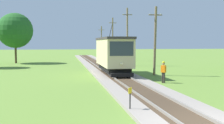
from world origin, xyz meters
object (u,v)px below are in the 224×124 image
object	(u,v)px
red_tram	(113,54)
track_worker	(163,71)
utility_pole_near_tram	(155,40)
utility_pole_far	(113,39)
utility_pole_distant	(101,41)
tree_left_near	(15,31)
utility_pole_mid	(127,36)
trackside_signal_marker	(130,98)

from	to	relation	value
red_tram	track_worker	world-z (taller)	red_tram
red_tram	utility_pole_near_tram	size ratio (longest dim) A/B	1.24
utility_pole_near_tram	utility_pole_far	size ratio (longest dim) A/B	0.87
utility_pole_distant	tree_left_near	size ratio (longest dim) A/B	0.90
utility_pole_mid	trackside_signal_marker	distance (m)	26.93
trackside_signal_marker	tree_left_near	size ratio (longest dim) A/B	0.15
utility_pole_far	trackside_signal_marker	world-z (taller)	utility_pole_far
red_tram	utility_pole_mid	distance (m)	11.99
utility_pole_mid	trackside_signal_marker	bearing A→B (deg)	-102.97
utility_pole_near_tram	tree_left_near	size ratio (longest dim) A/B	0.85
utility_pole_distant	trackside_signal_marker	size ratio (longest dim) A/B	6.13
utility_pole_distant	utility_pole_near_tram	bearing A→B (deg)	-90.00
utility_pole_mid	utility_pole_far	distance (m)	11.82
utility_pole_distant	red_tram	bearing A→B (deg)	-96.07
track_worker	tree_left_near	distance (m)	29.73
utility_pole_far	utility_pole_mid	bearing A→B (deg)	-90.00
utility_pole_near_tram	utility_pole_distant	world-z (taller)	utility_pole_distant
utility_pole_near_tram	utility_pole_distant	size ratio (longest dim) A/B	0.95
utility_pole_near_tram	track_worker	distance (m)	5.76
utility_pole_mid	utility_pole_distant	world-z (taller)	utility_pole_mid
utility_pole_distant	track_worker	size ratio (longest dim) A/B	4.05
red_tram	trackside_signal_marker	distance (m)	15.12
utility_pole_near_tram	utility_pole_far	world-z (taller)	utility_pole_far
red_tram	utility_pole_mid	world-z (taller)	utility_pole_mid
utility_pole_mid	tree_left_near	size ratio (longest dim) A/B	1.03
utility_pole_mid	utility_pole_near_tram	bearing A→B (deg)	-90.00
utility_pole_near_tram	track_worker	bearing A→B (deg)	-101.15
utility_pole_near_tram	utility_pole_distant	distance (m)	39.06
utility_pole_near_tram	utility_pole_far	xyz separation A→B (m)	(0.00, 23.91, 0.52)
utility_pole_distant	tree_left_near	world-z (taller)	tree_left_near
utility_pole_distant	trackside_signal_marker	world-z (taller)	utility_pole_distant
utility_pole_far	trackside_signal_marker	xyz separation A→B (m)	(-5.99, -37.84, -3.38)
utility_pole_near_tram	utility_pole_mid	xyz separation A→B (m)	(0.00, 12.08, 0.70)
red_tram	utility_pole_near_tram	bearing A→B (deg)	-13.67
utility_pole_near_tram	trackside_signal_marker	bearing A→B (deg)	-113.27
utility_pole_mid	utility_pole_distant	xyz separation A→B (m)	(0.00, 26.98, -0.51)
utility_pole_mid	utility_pole_far	world-z (taller)	utility_pole_mid
red_tram	utility_pole_near_tram	xyz separation A→B (m)	(4.05, -0.99, 1.33)
utility_pole_distant	trackside_signal_marker	xyz separation A→B (m)	(-5.99, -53.00, -3.05)
utility_pole_far	utility_pole_distant	bearing A→B (deg)	90.00
utility_pole_mid	trackside_signal_marker	size ratio (longest dim) A/B	7.00
utility_pole_far	utility_pole_distant	size ratio (longest dim) A/B	1.09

